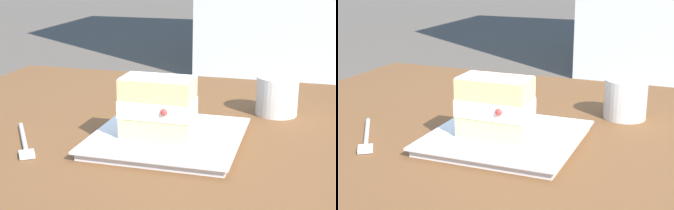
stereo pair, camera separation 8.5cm
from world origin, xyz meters
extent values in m
cylinder|color=brown|center=(0.74, -0.38, 0.35)|extent=(0.07, 0.07, 0.69)
cube|color=brown|center=(0.00, 0.00, 0.71)|extent=(1.60, 0.87, 0.04)
cube|color=white|center=(0.24, 0.07, 0.74)|extent=(0.24, 0.24, 0.01)
cube|color=white|center=(0.24, 0.07, 0.74)|extent=(0.25, 0.25, 0.00)
cube|color=#EAD18C|center=(0.25, 0.08, 0.76)|extent=(0.12, 0.06, 0.04)
cube|color=white|center=(0.25, 0.08, 0.80)|extent=(0.12, 0.07, 0.03)
sphere|color=red|center=(0.23, 0.12, 0.80)|extent=(0.01, 0.01, 0.01)
sphere|color=red|center=(0.24, 0.05, 0.80)|extent=(0.01, 0.01, 0.01)
cube|color=#EAD18C|center=(0.25, 0.08, 0.83)|extent=(0.12, 0.06, 0.04)
cube|color=white|center=(0.25, 0.08, 0.85)|extent=(0.12, 0.06, 0.00)
cylinder|color=silver|center=(0.48, 0.12, 0.73)|extent=(0.09, 0.12, 0.01)
cube|color=silver|center=(0.44, 0.19, 0.73)|extent=(0.04, 0.04, 0.01)
cylinder|color=silver|center=(0.07, -0.15, 0.77)|extent=(0.08, 0.08, 0.08)
cylinder|color=black|center=(0.07, -0.15, 0.80)|extent=(0.07, 0.07, 0.00)
camera|label=1|loc=(0.01, 0.85, 1.04)|focal=54.19mm
camera|label=2|loc=(-0.07, 0.82, 1.04)|focal=54.19mm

